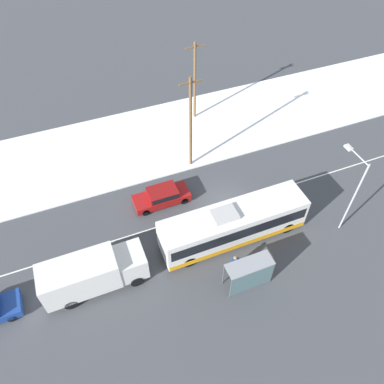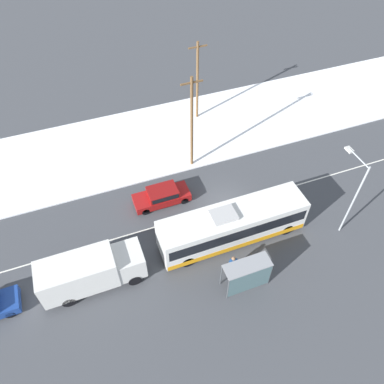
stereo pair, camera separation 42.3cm
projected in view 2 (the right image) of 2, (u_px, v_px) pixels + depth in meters
The scene contains 11 objects.
ground_plane at pixel (226, 206), 30.65m from camera, with size 120.00×120.00×0.00m, color #424449.
snow_lot at pixel (184, 132), 37.03m from camera, with size 80.00×10.39×0.12m.
lane_marking_center at pixel (226, 206), 30.65m from camera, with size 60.00×0.12×0.00m.
city_bus at pixel (232, 225), 27.42m from camera, with size 11.04×2.57×3.17m.
box_truck at pixel (90, 271), 24.76m from camera, with size 6.90×2.30×2.90m.
sedan_car at pixel (162, 195), 30.40m from camera, with size 4.59×1.80×1.41m.
pedestrian_at_stop at pixel (233, 263), 25.80m from camera, with size 0.63×0.28×1.76m.
bus_shelter at pixel (248, 274), 24.52m from camera, with size 3.18×1.20×2.40m.
streetlamp at pixel (353, 188), 26.13m from camera, with size 0.36×2.42×6.79m.
utility_pole_roadside at pixel (192, 123), 30.55m from camera, with size 1.80×0.24×8.87m.
utility_pole_snowlot at pixel (197, 81), 35.59m from camera, with size 1.80×0.24×8.10m.
Camera 2 is at (-9.60, -17.48, 23.48)m, focal length 35.00 mm.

